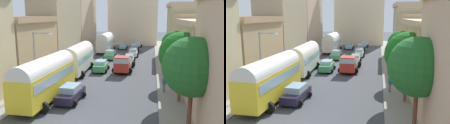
# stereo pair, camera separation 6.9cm
# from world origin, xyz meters

# --- Properties ---
(ground_plane) EXTENTS (154.00, 154.00, 0.00)m
(ground_plane) POSITION_xyz_m (0.00, 27.00, 0.00)
(ground_plane) COLOR #424449
(sidewalk_left) EXTENTS (2.50, 70.00, 0.14)m
(sidewalk_left) POSITION_xyz_m (-7.25, 27.00, 0.07)
(sidewalk_left) COLOR gray
(sidewalk_left) RESTS_ON ground
(sidewalk_right) EXTENTS (2.50, 70.00, 0.14)m
(sidewalk_right) POSITION_xyz_m (7.25, 27.00, 0.07)
(sidewalk_right) COLOR gray
(sidewalk_right) RESTS_ON ground
(building_left_1) EXTENTS (5.30, 10.61, 7.87)m
(building_left_1) POSITION_xyz_m (-10.91, 14.64, 3.97)
(building_left_1) COLOR tan
(building_left_1) RESTS_ON ground
(building_left_2) EXTENTS (5.46, 12.05, 14.32)m
(building_left_2) POSITION_xyz_m (-10.98, 26.30, 7.19)
(building_left_2) COLOR tan
(building_left_2) RESTS_ON ground
(building_left_3) EXTENTS (4.08, 12.79, 11.95)m
(building_left_3) POSITION_xyz_m (-10.54, 38.98, 5.97)
(building_left_3) COLOR tan
(building_left_3) RESTS_ON ground
(building_right_1) EXTENTS (5.16, 13.28, 7.57)m
(building_right_1) POSITION_xyz_m (10.84, 12.56, 3.81)
(building_right_1) COLOR tan
(building_right_1) RESTS_ON ground
(building_right_2) EXTENTS (4.58, 9.82, 8.20)m
(building_right_2) POSITION_xyz_m (10.79, 24.39, 4.10)
(building_right_2) COLOR tan
(building_right_2) RESTS_ON ground
(building_right_3) EXTENTS (6.33, 12.67, 10.33)m
(building_right_3) POSITION_xyz_m (11.38, 36.54, 5.20)
(building_right_3) COLOR #C0B484
(building_right_3) RESTS_ON ground
(distant_church) EXTENTS (13.14, 7.39, 22.17)m
(distant_church) POSITION_xyz_m (-0.00, 53.95, 7.55)
(distant_church) COLOR beige
(distant_church) RESTS_ON ground
(parked_bus_0) EXTENTS (3.31, 9.61, 4.21)m
(parked_bus_0) POSITION_xyz_m (-4.49, 6.98, 2.36)
(parked_bus_0) COLOR yellow
(parked_bus_0) RESTS_ON ground
(parked_bus_1) EXTENTS (3.46, 9.62, 4.06)m
(parked_bus_1) POSITION_xyz_m (-4.81, 18.32, 2.26)
(parked_bus_1) COLOR silver
(parked_bus_1) RESTS_ON ground
(parked_bus_2) EXTENTS (3.46, 8.71, 4.23)m
(parked_bus_2) POSITION_xyz_m (-4.58, 37.72, 2.34)
(parked_bus_2) COLOR beige
(parked_bus_2) RESTS_ON ground
(cargo_truck_0) EXTENTS (2.97, 7.61, 2.48)m
(cargo_truck_0) POSITION_xyz_m (1.31, 19.92, 1.27)
(cargo_truck_0) COLOR red
(cargo_truck_0) RESTS_ON ground
(car_0) EXTENTS (2.25, 4.16, 1.48)m
(car_0) POSITION_xyz_m (1.58, 26.48, 0.75)
(car_0) COLOR silver
(car_0) RESTS_ON ground
(car_1) EXTENTS (2.35, 4.06, 1.55)m
(car_1) POSITION_xyz_m (1.66, 33.17, 0.78)
(car_1) COLOR silver
(car_1) RESTS_ON ground
(car_2) EXTENTS (2.30, 3.88, 1.65)m
(car_2) POSITION_xyz_m (1.45, 39.84, 0.81)
(car_2) COLOR #4587CB
(car_2) RESTS_ON ground
(car_3) EXTENTS (2.27, 4.09, 1.41)m
(car_3) POSITION_xyz_m (1.74, 47.74, 0.72)
(car_3) COLOR silver
(car_3) RESTS_ON ground
(car_4) EXTENTS (2.34, 4.16, 1.59)m
(car_4) POSITION_xyz_m (-2.15, 7.13, 0.79)
(car_4) COLOR #221C31
(car_4) RESTS_ON ground
(car_5) EXTENTS (2.39, 4.30, 1.60)m
(car_5) POSITION_xyz_m (-1.93, 19.80, 0.81)
(car_5) COLOR #469757
(car_5) RESTS_ON ground
(car_6) EXTENTS (2.42, 4.26, 1.66)m
(car_6) POSITION_xyz_m (-2.20, 29.72, 0.83)
(car_6) COLOR #4A8C59
(car_6) RESTS_ON ground
(car_7) EXTENTS (2.26, 3.77, 1.54)m
(car_7) POSITION_xyz_m (-1.54, 43.12, 0.77)
(car_7) COLOR silver
(car_7) RESTS_ON ground
(pedestrian_0) EXTENTS (0.52, 0.52, 1.79)m
(pedestrian_0) POSITION_xyz_m (6.64, 10.98, 1.01)
(pedestrian_0) COLOR slate
(pedestrian_0) RESTS_ON ground
(pedestrian_1) EXTENTS (0.48, 0.48, 1.70)m
(pedestrian_1) POSITION_xyz_m (7.36, 18.09, 0.97)
(pedestrian_1) COLOR #273347
(pedestrian_1) RESTS_ON ground
(streetlamp_near) EXTENTS (2.07, 0.28, 6.37)m
(streetlamp_near) POSITION_xyz_m (-6.20, 8.95, 3.86)
(streetlamp_near) COLOR gray
(streetlamp_near) RESTS_ON ground
(roadside_tree_0) EXTENTS (3.96, 3.96, 6.72)m
(roadside_tree_0) POSITION_xyz_m (7.90, 2.20, 4.73)
(roadside_tree_0) COLOR brown
(roadside_tree_0) RESTS_ON ground
(roadside_tree_1) EXTENTS (4.05, 4.05, 6.58)m
(roadside_tree_1) POSITION_xyz_m (7.90, 8.50, 4.55)
(roadside_tree_1) COLOR brown
(roadside_tree_1) RESTS_ON ground
(roadside_tree_2) EXTENTS (3.04, 3.04, 6.24)m
(roadside_tree_2) POSITION_xyz_m (7.90, 15.40, 4.67)
(roadside_tree_2) COLOR brown
(roadside_tree_2) RESTS_ON ground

